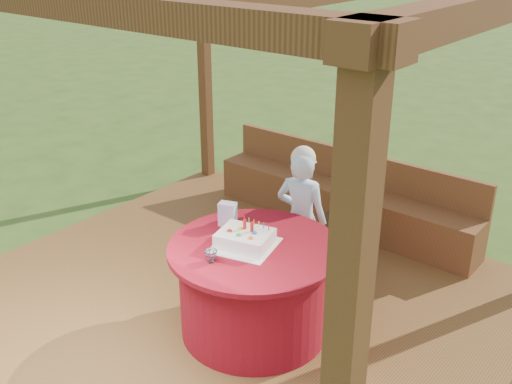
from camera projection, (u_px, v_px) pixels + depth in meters
ground at (238, 303)px, 5.34m from camera, size 60.00×60.00×0.00m
deck at (238, 297)px, 5.32m from camera, size 4.50×4.00×0.12m
pergola at (234, 27)px, 4.37m from camera, size 4.50×4.00×2.72m
bench at (342, 202)px, 6.41m from camera, size 3.00×0.42×0.80m
table at (254, 288)px, 4.65m from camera, size 1.32×1.32×0.75m
chair at (343, 217)px, 5.55m from camera, size 0.48×0.48×0.89m
elderly_woman at (301, 217)px, 5.19m from camera, size 0.52×0.40×1.30m
birthday_cake at (245, 239)px, 4.49m from camera, size 0.54×0.54×0.19m
gift_bag at (228, 214)px, 4.79m from camera, size 0.16×0.13×0.20m
drinking_glass at (211, 256)px, 4.28m from camera, size 0.13×0.13×0.09m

